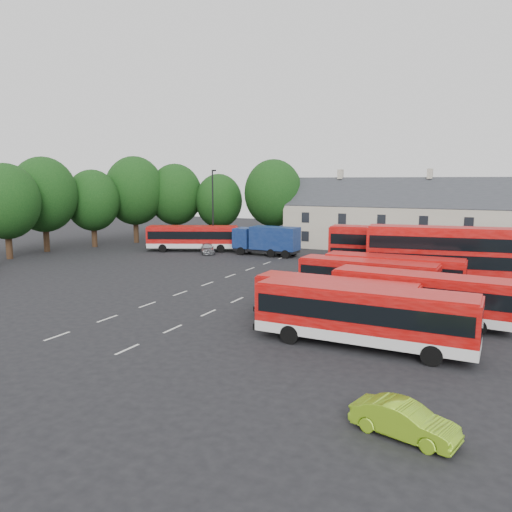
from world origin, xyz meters
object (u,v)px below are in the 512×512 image
object	(u,v)px
bus_dd_south	(442,253)
lime_car	(404,420)
silver_car	(207,248)
bus_row_a	(363,312)
box_truck	(267,239)
lamppost	(213,208)

from	to	relation	value
bus_dd_south	lime_car	size ratio (longest dim) A/B	3.39
bus_dd_south	silver_car	size ratio (longest dim) A/B	3.23
bus_row_a	silver_car	distance (m)	35.95
bus_row_a	lime_car	world-z (taller)	bus_row_a
box_truck	lime_car	distance (m)	41.79
box_truck	silver_car	world-z (taller)	box_truck
silver_car	lime_car	size ratio (longest dim) A/B	1.05
bus_dd_south	lime_car	bearing A→B (deg)	-94.75
bus_row_a	lime_car	xyz separation A→B (m)	(3.57, -8.48, -1.32)
bus_dd_south	box_truck	xyz separation A→B (m)	(-20.03, 9.13, -0.89)
box_truck	silver_car	distance (m)	7.42
bus_row_a	bus_dd_south	xyz separation A→B (m)	(1.95, 18.11, 0.88)
box_truck	lamppost	distance (m)	8.47
lamppost	box_truck	bearing A→B (deg)	-5.82
box_truck	lamppost	size ratio (longest dim) A/B	0.78
bus_row_a	lamppost	xyz separation A→B (m)	(-25.79, 28.03, 3.39)
bus_dd_south	bus_row_a	bearing A→B (deg)	-104.39
bus_row_a	lamppost	bearing A→B (deg)	133.30
silver_car	lamppost	world-z (taller)	lamppost
box_truck	silver_car	size ratio (longest dim) A/B	2.05
silver_car	bus_dd_south	bearing A→B (deg)	-52.29
lime_car	lamppost	xyz separation A→B (m)	(-29.37, 36.51, 4.71)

